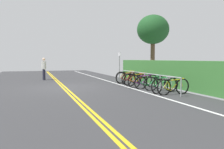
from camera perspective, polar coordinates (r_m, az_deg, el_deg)
The scene contains 18 objects.
ground_plane at distance 12.60m, azimuth -11.89°, elevation -3.22°, with size 35.65×10.08×0.05m, color #353538.
centre_line_yellow_inner at distance 12.58m, azimuth -12.26°, elevation -3.11°, with size 32.09×0.10×0.00m, color gold.
centre_line_yellow_outer at distance 12.60m, azimuth -11.53°, elevation -3.09°, with size 32.09×0.10×0.00m, color gold.
bike_lane_stripe_white at distance 13.39m, azimuth 2.24°, elevation -2.61°, with size 32.09×0.12×0.00m, color white.
bike_rack at distance 12.38m, azimuth 8.08°, elevation -0.43°, with size 6.50×0.05×0.78m.
bicycle_0 at distance 14.96m, azimuth 3.75°, elevation -0.56°, with size 0.58×1.76×0.76m.
bicycle_1 at distance 14.27m, azimuth 4.09°, elevation -0.81°, with size 0.46×1.74×0.75m.
bicycle_2 at distance 13.72m, azimuth 5.61°, elevation -1.13°, with size 0.46×1.64×0.69m.
bicycle_3 at distance 13.02m, azimuth 6.46°, elevation -1.24°, with size 0.46×1.76×0.76m.
bicycle_4 at distance 12.30m, azimuth 7.76°, elevation -1.62°, with size 0.46×1.77×0.73m.
bicycle_5 at distance 11.80m, azimuth 9.47°, elevation -1.97°, with size 0.46×1.70×0.70m.
bicycle_6 at distance 11.24m, azimuth 11.98°, elevation -2.23°, with size 0.66×1.59×0.72m.
bicycle_7 at distance 10.62m, azimuth 12.89°, elevation -2.61°, with size 0.63×1.64×0.72m.
bicycle_8 at distance 10.14m, azimuth 14.98°, elevation -2.91°, with size 0.46×1.67×0.73m.
pedestrian at distance 17.28m, azimuth -16.56°, elevation 1.73°, with size 0.48×0.32×1.60m.
sign_post_near at distance 15.84m, azimuth 1.86°, elevation 2.86°, with size 0.36×0.06×2.02m.
hedge_backdrop at distance 12.02m, azimuth 18.68°, elevation -0.15°, with size 15.45×0.98×1.43m, color #387533.
tree_near_left at distance 19.42m, azimuth 10.14°, elevation 10.80°, with size 2.62×2.62×5.11m.
Camera 1 is at (12.41, -1.50, 1.52)m, focal length 36.81 mm.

